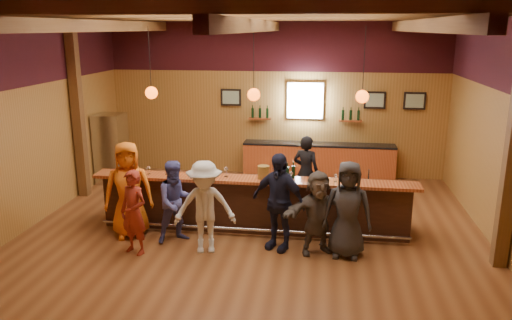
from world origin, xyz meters
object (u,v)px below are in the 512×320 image
object	(u,v)px
customer_denim	(176,202)
back_bar_cabinet	(318,161)
customer_navy	(278,202)
bottle_a	(287,173)
customer_orange	(129,190)
customer_white	(205,207)
bartender	(306,172)
customer_brown	(318,213)
customer_dark	(348,210)
stainless_fridge	(111,148)
ice_bucket	(263,172)
customer_redvest	(134,212)
bar_counter	(256,202)

from	to	relation	value
customer_denim	back_bar_cabinet	bearing A→B (deg)	26.78
customer_navy	bottle_a	world-z (taller)	customer_navy
customer_orange	customer_white	xyz separation A→B (m)	(1.61, -0.49, -0.09)
customer_denim	customer_white	world-z (taller)	customer_white
back_bar_cabinet	customer_denim	world-z (taller)	customer_denim
customer_denim	customer_white	distance (m)	0.75
bartender	bottle_a	distance (m)	1.59
customer_navy	customer_brown	size ratio (longest dim) A/B	1.18
customer_brown	bartender	bearing A→B (deg)	72.76
customer_navy	customer_brown	xyz separation A→B (m)	(0.71, -0.09, -0.14)
customer_orange	customer_dark	distance (m)	4.11
customer_dark	bartender	distance (m)	2.51
stainless_fridge	customer_navy	world-z (taller)	same
back_bar_cabinet	ice_bucket	distance (m)	4.06
customer_brown	customer_dark	size ratio (longest dim) A/B	0.88
back_bar_cabinet	stainless_fridge	bearing A→B (deg)	-168.07
customer_brown	customer_dark	distance (m)	0.53
customer_orange	customer_denim	size ratio (longest dim) A/B	1.19
customer_navy	customer_dark	distance (m)	1.23
customer_orange	customer_redvest	xyz separation A→B (m)	(0.37, -0.71, -0.17)
customer_redvest	customer_brown	distance (m)	3.25
customer_dark	customer_brown	bearing A→B (deg)	179.27
bar_counter	customer_navy	distance (m)	1.19
stainless_fridge	customer_redvest	distance (m)	4.54
customer_orange	customer_redvest	distance (m)	0.82
customer_orange	bottle_a	distance (m)	3.04
customer_redvest	customer_brown	world-z (taller)	customer_redvest
back_bar_cabinet	customer_orange	bearing A→B (deg)	-128.62
bottle_a	customer_brown	bearing A→B (deg)	-53.23
customer_orange	customer_denim	bearing A→B (deg)	-25.43
bar_counter	customer_white	size ratio (longest dim) A/B	3.73
customer_denim	customer_brown	bearing A→B (deg)	-37.01
bottle_a	customer_redvest	bearing A→B (deg)	-153.96
customer_white	bar_counter	bearing A→B (deg)	49.30
customer_dark	bartender	xyz separation A→B (m)	(-0.82, 2.37, -0.04)
customer_white	bottle_a	xyz separation A→B (m)	(1.37, 1.05, 0.39)
customer_orange	bartender	distance (m)	3.87
customer_denim	customer_brown	xyz separation A→B (m)	(2.62, -0.15, -0.02)
customer_orange	customer_denim	xyz separation A→B (m)	(0.97, -0.11, -0.15)
bar_counter	customer_dark	world-z (taller)	customer_dark
back_bar_cabinet	customer_navy	bearing A→B (deg)	-97.91
customer_brown	customer_navy	bearing A→B (deg)	147.75
customer_denim	customer_white	xyz separation A→B (m)	(0.64, -0.38, 0.06)
customer_redvest	back_bar_cabinet	bearing A→B (deg)	80.85
customer_navy	bartender	bearing A→B (deg)	104.54
customer_white	customer_brown	bearing A→B (deg)	-5.19
back_bar_cabinet	bottle_a	xyz separation A→B (m)	(-0.54, -3.84, 0.76)
bartender	bottle_a	bearing A→B (deg)	97.85
stainless_fridge	customer_dark	distance (m)	6.89
customer_navy	ice_bucket	distance (m)	0.85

